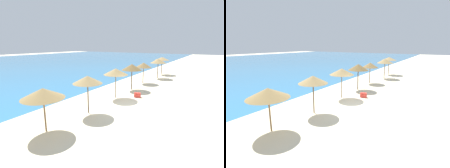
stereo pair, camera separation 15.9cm
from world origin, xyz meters
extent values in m
plane|color=beige|center=(0.00, 0.00, 0.00)|extent=(160.00, 160.00, 0.00)
cylinder|color=brown|center=(-6.01, 2.53, 1.05)|extent=(0.09, 0.09, 2.11)
cone|color=#9E7F4C|center=(-6.01, 2.53, 2.24)|extent=(2.36, 2.36, 0.57)
cylinder|color=brown|center=(-2.65, 2.18, 1.16)|extent=(0.08, 0.08, 2.33)
cone|color=tan|center=(-2.65, 2.18, 2.45)|extent=(2.07, 2.07, 0.54)
cylinder|color=brown|center=(1.54, 2.37, 1.15)|extent=(0.07, 0.07, 2.30)
cone|color=tan|center=(1.54, 2.37, 2.43)|extent=(2.20, 2.20, 0.56)
cylinder|color=brown|center=(5.01, 2.42, 1.14)|extent=(0.09, 0.09, 2.28)
cone|color=olive|center=(5.01, 2.42, 2.45)|extent=(2.19, 2.19, 0.65)
cylinder|color=brown|center=(8.69, 2.55, 1.07)|extent=(0.09, 0.09, 2.14)
cone|color=olive|center=(8.69, 2.55, 2.29)|extent=(2.00, 2.00, 0.61)
cylinder|color=brown|center=(12.93, 2.01, 1.16)|extent=(0.09, 0.09, 2.33)
cone|color=tan|center=(12.93, 2.01, 2.49)|extent=(2.24, 2.24, 0.63)
cylinder|color=brown|center=(16.45, 2.45, 1.23)|extent=(0.10, 0.10, 2.46)
cone|color=tan|center=(16.45, 2.45, 2.55)|extent=(2.31, 2.31, 0.49)
cube|color=red|center=(2.71, 0.70, 0.21)|extent=(0.47, 0.65, 0.42)
camera|label=1|loc=(-11.74, -5.41, 4.84)|focal=27.81mm
camera|label=2|loc=(-11.66, -5.54, 4.84)|focal=27.81mm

